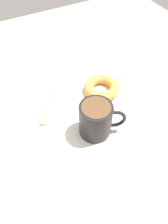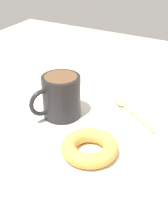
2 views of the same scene
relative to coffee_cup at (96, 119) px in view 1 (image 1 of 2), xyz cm
name	(u,v)px [view 1 (image 1 of 2)]	position (x,y,z in cm)	size (l,w,h in cm)	color
ground_plane	(86,115)	(-0.78, -6.51, -5.95)	(120.00, 120.00, 2.00)	tan
napkin	(84,117)	(0.53, -5.24, -4.80)	(29.87, 29.87, 0.30)	white
coffee_cup	(96,119)	(0.00, 0.00, 0.00)	(10.84, 7.94, 9.02)	black
donut	(102,88)	(-8.55, -11.39, -3.27)	(10.22, 10.22, 2.76)	gold
spoon	(46,113)	(9.15, -11.02, -4.25)	(9.63, 12.75, 0.90)	#D8B772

